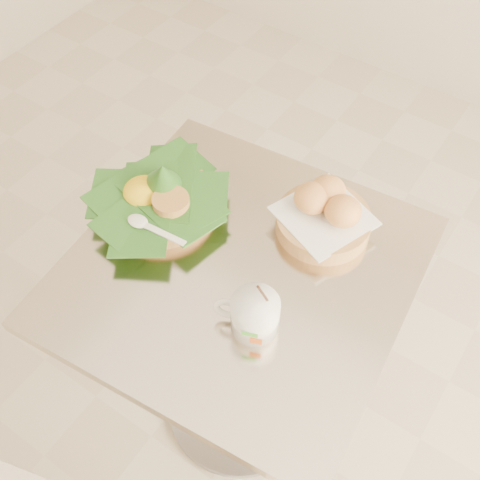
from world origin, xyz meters
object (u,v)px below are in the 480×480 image
Objects in this scene: bread_basket at (325,214)px; cafe_table at (240,320)px; rice_basket at (159,196)px; coffee_mug at (254,314)px.

cafe_table is at bearing -114.24° from bread_basket.
cafe_table is 2.46× the size of rice_basket.
bread_basket is 1.39× the size of coffee_mug.
rice_basket is 1.87× the size of coffee_mug.
bread_basket is at bearing 65.76° from cafe_table.
coffee_mug reaches higher than rice_basket.
coffee_mug is (0.35, -0.14, 0.00)m from rice_basket.
coffee_mug is (0.01, -0.30, 0.00)m from bread_basket.
cafe_table is 4.60× the size of coffee_mug.
rice_basket is 0.37m from coffee_mug.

